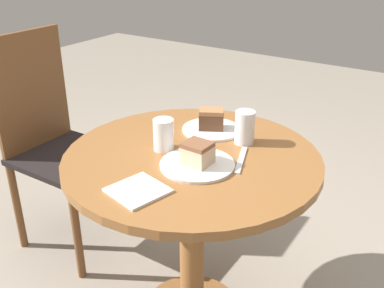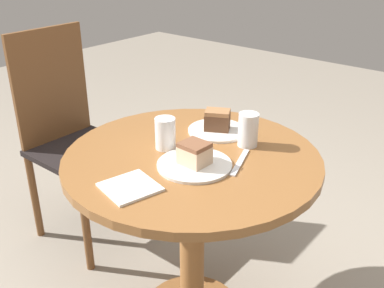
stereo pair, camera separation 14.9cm
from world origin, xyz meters
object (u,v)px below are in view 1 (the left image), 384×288
(glass_water, at_px, (164,136))
(plate_far, at_px, (211,129))
(cake_slice_near, at_px, (197,153))
(glass_lemonade, at_px, (245,129))
(plate_near, at_px, (197,165))
(cake_slice_far, at_px, (211,119))
(chair, at_px, (57,142))

(glass_water, bearing_deg, plate_far, -13.16)
(plate_far, distance_m, cake_slice_near, 0.29)
(glass_lemonade, bearing_deg, glass_water, 134.21)
(plate_near, height_order, cake_slice_far, cake_slice_far)
(cake_slice_near, bearing_deg, plate_near, 180.00)
(plate_near, distance_m, plate_far, 0.29)
(cake_slice_near, bearing_deg, glass_water, 76.49)
(chair, distance_m, glass_water, 0.76)
(chair, bearing_deg, glass_water, -99.48)
(chair, relative_size, glass_lemonade, 8.55)
(plate_far, bearing_deg, cake_slice_far, 90.00)
(chair, xyz_separation_m, glass_lemonade, (0.09, -0.91, 0.25))
(cake_slice_near, distance_m, glass_water, 0.17)
(plate_far, xyz_separation_m, glass_lemonade, (-0.03, -0.15, 0.05))
(chair, bearing_deg, cake_slice_far, -81.98)
(plate_far, relative_size, cake_slice_far, 1.95)
(plate_near, relative_size, plate_far, 1.11)
(plate_far, height_order, cake_slice_far, cake_slice_far)
(cake_slice_far, bearing_deg, glass_water, 166.84)
(cake_slice_near, height_order, glass_water, glass_water)
(cake_slice_far, bearing_deg, glass_lemonade, -99.94)
(cake_slice_far, xyz_separation_m, glass_lemonade, (-0.03, -0.15, 0.01))
(cake_slice_near, bearing_deg, glass_lemonade, -10.37)
(plate_far, bearing_deg, glass_water, 166.84)
(plate_far, distance_m, glass_water, 0.24)
(chair, relative_size, glass_water, 9.17)
(plate_near, height_order, plate_far, same)
(plate_near, xyz_separation_m, cake_slice_near, (0.00, 0.00, 0.04))
(plate_near, bearing_deg, cake_slice_far, 22.29)
(plate_near, relative_size, cake_slice_far, 2.16)
(cake_slice_near, distance_m, glass_lemonade, 0.24)
(chair, distance_m, cake_slice_far, 0.81)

